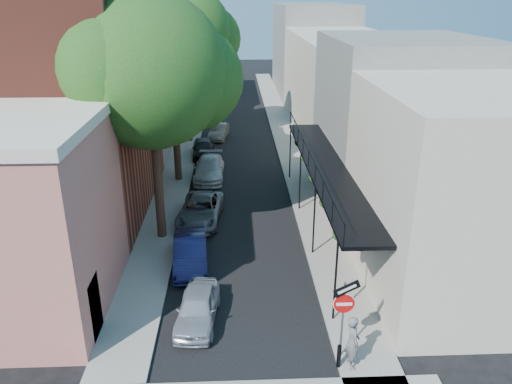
{
  "coord_description": "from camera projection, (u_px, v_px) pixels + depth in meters",
  "views": [
    {
      "loc": [
        -0.16,
        -12.02,
        11.15
      ],
      "look_at": [
        0.74,
        8.83,
        2.8
      ],
      "focal_mm": 35.0,
      "sensor_mm": 36.0,
      "label": 1
    }
  ],
  "objects": [
    {
      "name": "oak_mid",
      "position": [
        179.0,
        67.0,
        29.45
      ],
      "size": [
        6.6,
        6.0,
        10.2
      ],
      "color": "#321D14",
      "rests_on": "ground"
    },
    {
      "name": "ground",
      "position": [
        244.0,
        384.0,
        15.3
      ],
      "size": [
        160.0,
        160.0,
        0.0
      ],
      "primitive_type": "plane",
      "color": "black",
      "rests_on": "ground"
    },
    {
      "name": "oak_far",
      "position": [
        191.0,
        34.0,
        37.39
      ],
      "size": [
        7.7,
        7.0,
        11.9
      ],
      "color": "#321D14",
      "rests_on": "ground"
    },
    {
      "name": "sign_post",
      "position": [
        344.0,
        307.0,
        15.57
      ],
      "size": [
        0.89,
        0.17,
        2.99
      ],
      "color": "#595B60",
      "rests_on": "ground"
    },
    {
      "name": "bollard",
      "position": [
        339.0,
        356.0,
        15.69
      ],
      "size": [
        0.14,
        0.14,
        0.8
      ],
      "primitive_type": "cylinder",
      "color": "black",
      "rests_on": "sidewalk_right"
    },
    {
      "name": "parked_car_e",
      "position": [
        203.0,
        148.0,
        36.14
      ],
      "size": [
        1.77,
        3.95,
        1.32
      ],
      "primitive_type": "imported",
      "rotation": [
        0.0,
        0.0,
        0.06
      ],
      "color": "black",
      "rests_on": "ground"
    },
    {
      "name": "oak_near",
      "position": [
        161.0,
        73.0,
        21.76
      ],
      "size": [
        7.48,
        6.8,
        11.42
      ],
      "color": "#321D14",
      "rests_on": "ground"
    },
    {
      "name": "parked_car_c",
      "position": [
        201.0,
        210.0,
        25.96
      ],
      "size": [
        2.51,
        4.73,
        1.26
      ],
      "primitive_type": "imported",
      "rotation": [
        0.0,
        0.0,
        -0.09
      ],
      "color": "slate",
      "rests_on": "ground"
    },
    {
      "name": "pedestrian",
      "position": [
        353.0,
        342.0,
        15.54
      ],
      "size": [
        0.52,
        0.72,
        1.83
      ],
      "primitive_type": "imported",
      "rotation": [
        0.0,
        0.0,
        1.7
      ],
      "color": "slate",
      "rests_on": "sidewalk_right"
    },
    {
      "name": "parked_car_a",
      "position": [
        198.0,
        308.0,
        17.99
      ],
      "size": [
        1.69,
        3.57,
        1.18
      ],
      "primitive_type": "imported",
      "rotation": [
        0.0,
        0.0,
        -0.09
      ],
      "color": "#979BA7",
      "rests_on": "ground"
    },
    {
      "name": "buildings_right",
      "position": [
        344.0,
        80.0,
        41.37
      ],
      "size": [
        9.8,
        55.0,
        10.0
      ],
      "color": "beige",
      "rests_on": "ground"
    },
    {
      "name": "sidewalk_right",
      "position": [
        283.0,
        130.0,
        43.27
      ],
      "size": [
        2.0,
        64.0,
        0.12
      ],
      "primitive_type": "cube",
      "color": "gray",
      "rests_on": "ground"
    },
    {
      "name": "parked_car_f",
      "position": [
        219.0,
        132.0,
        40.82
      ],
      "size": [
        1.72,
        3.73,
        1.19
      ],
      "primitive_type": "imported",
      "rotation": [
        0.0,
        0.0,
        -0.13
      ],
      "color": "#6D645C",
      "rests_on": "ground"
    },
    {
      "name": "parked_car_d",
      "position": [
        209.0,
        169.0,
        31.99
      ],
      "size": [
        1.92,
        4.55,
        1.31
      ],
      "primitive_type": "imported",
      "rotation": [
        0.0,
        0.0,
        -0.02
      ],
      "color": "silver",
      "rests_on": "ground"
    },
    {
      "name": "road_surface",
      "position": [
        237.0,
        131.0,
        43.13
      ],
      "size": [
        6.0,
        64.0,
        0.01
      ],
      "primitive_type": "cube",
      "color": "black",
      "rests_on": "ground"
    },
    {
      "name": "parked_car_b",
      "position": [
        190.0,
        252.0,
        21.69
      ],
      "size": [
        1.7,
        4.1,
        1.32
      ],
      "primitive_type": "imported",
      "rotation": [
        0.0,
        0.0,
        0.08
      ],
      "color": "#151743",
      "rests_on": "ground"
    },
    {
      "name": "sidewalk_left",
      "position": [
        190.0,
        131.0,
        42.95
      ],
      "size": [
        2.0,
        64.0,
        0.12
      ],
      "primitive_type": "cube",
      "color": "gray",
      "rests_on": "ground"
    },
    {
      "name": "buildings_left",
      "position": [
        120.0,
        77.0,
        39.78
      ],
      "size": [
        10.1,
        59.1,
        12.0
      ],
      "color": "#B7665E",
      "rests_on": "ground"
    }
  ]
}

